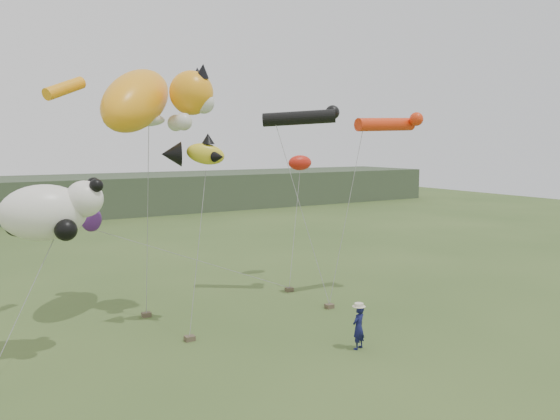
% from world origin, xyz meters
% --- Properties ---
extents(ground, '(120.00, 120.00, 0.00)m').
position_xyz_m(ground, '(0.00, 0.00, 0.00)').
color(ground, '#385123').
rests_on(ground, ground).
extents(headland, '(90.00, 13.00, 4.00)m').
position_xyz_m(headland, '(-3.11, 44.69, 1.92)').
color(headland, '#2D3D28').
rests_on(headland, ground).
extents(festival_attendant, '(0.69, 0.56, 1.63)m').
position_xyz_m(festival_attendant, '(1.91, -0.61, 0.81)').
color(festival_attendant, '#121544').
rests_on(festival_attendant, ground).
extents(sandbag_anchors, '(14.31, 5.46, 0.19)m').
position_xyz_m(sandbag_anchors, '(-1.74, 4.77, 0.10)').
color(sandbag_anchors, brown).
rests_on(sandbag_anchors, ground).
extents(cat_kite, '(6.56, 5.55, 3.90)m').
position_xyz_m(cat_kite, '(-3.21, 7.01, 9.28)').
color(cat_kite, '#FFA016').
rests_on(cat_kite, ground).
extents(fish_kite, '(2.68, 1.75, 1.35)m').
position_xyz_m(fish_kite, '(-2.22, 4.68, 7.07)').
color(fish_kite, gold).
rests_on(fish_kite, ground).
extents(tube_kites, '(6.92, 4.42, 1.30)m').
position_xyz_m(tube_kites, '(5.97, 5.60, 8.59)').
color(tube_kites, black).
rests_on(tube_kites, ground).
extents(panda_kite, '(3.34, 2.16, 2.08)m').
position_xyz_m(panda_kite, '(-7.61, 4.14, 5.19)').
color(panda_kite, white).
rests_on(panda_kite, ground).
extents(misc_kites, '(12.12, 2.37, 3.58)m').
position_xyz_m(misc_kites, '(1.19, 10.47, 5.25)').
color(misc_kites, red).
rests_on(misc_kites, ground).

